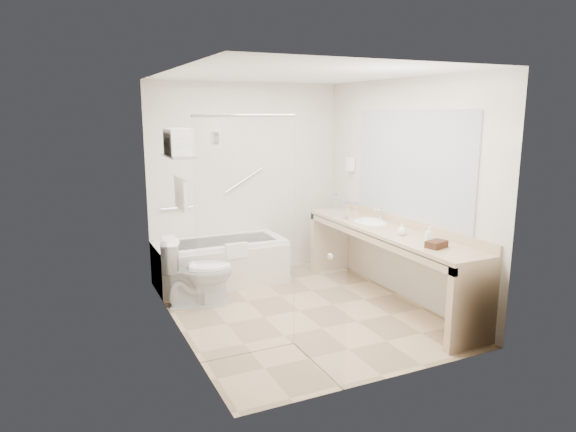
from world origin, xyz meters
name	(u,v)px	position (x,y,z in m)	size (l,w,h in m)	color
floor	(300,311)	(0.00, 0.00, 0.00)	(3.20, 3.20, 0.00)	tan
ceiling	(301,74)	(0.00, 0.00, 2.50)	(2.60, 3.20, 0.10)	white
wall_back	(247,179)	(0.00, 1.60, 1.25)	(2.60, 0.10, 2.50)	silver
wall_front	(392,229)	(0.00, -1.60, 1.25)	(2.60, 0.10, 2.50)	silver
wall_left	(176,207)	(-1.30, 0.00, 1.25)	(0.10, 3.20, 2.50)	silver
wall_right	(402,190)	(1.30, 0.00, 1.25)	(0.10, 3.20, 2.50)	silver
bathtub	(221,262)	(-0.50, 1.24, 0.28)	(1.60, 0.73, 0.59)	white
grab_bar_short	(177,208)	(-0.95, 1.56, 0.95)	(0.03, 0.03, 0.40)	silver
grab_bar_long	(244,180)	(-0.05, 1.56, 1.25)	(0.03, 0.03, 0.60)	silver
shower_enclosure	(281,241)	(-0.63, -0.93, 1.07)	(0.96, 0.91, 2.11)	silver
towel_shelf	(179,151)	(-1.17, 0.35, 1.75)	(0.24, 0.55, 0.81)	silver
vanity_counter	(388,247)	(1.02, -0.15, 0.64)	(0.55, 2.70, 0.95)	#CAAE87
sink	(370,224)	(1.05, 0.25, 0.82)	(0.40, 0.52, 0.14)	white
faucet	(381,214)	(1.20, 0.25, 0.93)	(0.03, 0.03, 0.14)	silver
mirror	(411,165)	(1.29, -0.15, 1.55)	(0.02, 2.00, 1.20)	#ABB0B7
hairdryer_unit	(350,164)	(1.25, 1.05, 1.45)	(0.08, 0.10, 0.18)	white
toilet	(198,272)	(-0.95, 0.65, 0.38)	(0.44, 0.79, 0.77)	white
amenity_basket	(436,244)	(0.97, -1.00, 0.88)	(0.20, 0.13, 0.07)	#412717
soap_bottle_a	(429,238)	(1.06, -0.79, 0.89)	(0.07, 0.15, 0.07)	white
soap_bottle_b	(402,230)	(0.98, -0.45, 0.90)	(0.10, 0.13, 0.10)	white
water_bottle_left	(347,210)	(0.90, 0.54, 0.95)	(0.07, 0.07, 0.21)	silver
water_bottle_mid	(356,210)	(1.03, 0.53, 0.94)	(0.06, 0.06, 0.19)	silver
water_bottle_right	(335,202)	(1.07, 1.10, 0.95)	(0.07, 0.07, 0.22)	silver
drinking_glass_near	(360,221)	(0.86, 0.17, 0.89)	(0.06, 0.06, 0.08)	silver
drinking_glass_far	(345,215)	(0.87, 0.52, 0.90)	(0.08, 0.08, 0.10)	silver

